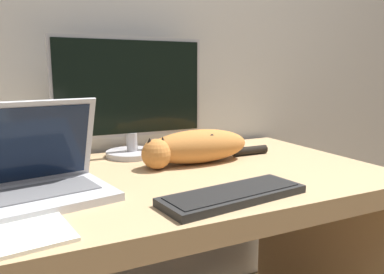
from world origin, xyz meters
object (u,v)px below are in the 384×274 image
at_px(laptop, 36,180).
at_px(cat, 195,146).
at_px(monitor, 131,96).
at_px(external_keyboard, 233,195).

xyz_separation_m(laptop, cat, (0.52, 0.16, 0.01)).
bearing_deg(monitor, cat, -50.88).
xyz_separation_m(laptop, external_keyboard, (0.44, -0.22, -0.04)).
relative_size(laptop, cat, 0.73).
relative_size(monitor, laptop, 1.48).
bearing_deg(monitor, external_keyboard, -81.60).
bearing_deg(monitor, laptop, -134.55).
xyz_separation_m(monitor, cat, (0.16, -0.20, -0.16)).
bearing_deg(laptop, external_keyboard, -37.05).
relative_size(monitor, external_keyboard, 1.41).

